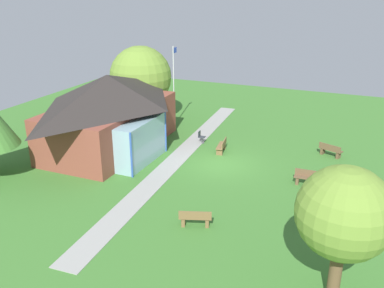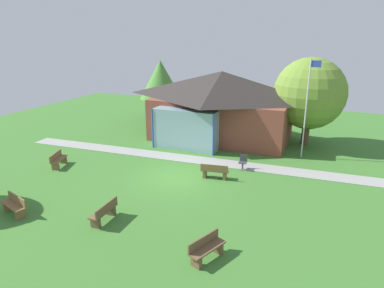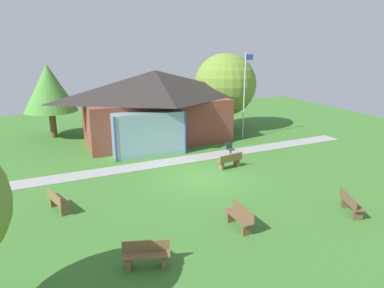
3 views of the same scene
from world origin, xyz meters
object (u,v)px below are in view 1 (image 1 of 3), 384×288
at_px(flagpole, 174,83).
at_px(tree_lawn_corner, 344,214).
at_px(bench_front_right, 330,150).
at_px(bench_mid_left, 195,218).
at_px(patio_chair_lawn_spare, 201,137).
at_px(tree_behind_pavilion_right, 141,77).
at_px(bench_front_center, 308,178).
at_px(pavilion, 111,111).
at_px(bench_front_left, 318,216).
at_px(bench_rear_near_path, 222,146).

height_order(flagpole, tree_lawn_corner, flagpole).
relative_size(bench_front_right, tree_lawn_corner, 0.31).
bearing_deg(bench_mid_left, patio_chair_lawn_spare, 90.79).
distance_m(patio_chair_lawn_spare, tree_lawn_corner, 16.48).
xyz_separation_m(bench_front_right, tree_behind_pavilion_right, (1.93, 14.96, 3.24)).
bearing_deg(bench_front_right, tree_behind_pavilion_right, -165.19).
bearing_deg(bench_front_center, bench_front_right, -100.43).
xyz_separation_m(pavilion, bench_mid_left, (-7.03, -8.99, -2.21)).
relative_size(flagpole, bench_front_center, 4.10).
relative_size(bench_front_left, bench_mid_left, 1.00).
bearing_deg(tree_lawn_corner, flagpole, 40.69).
bearing_deg(bench_mid_left, tree_lawn_corner, -41.10).
bearing_deg(pavilion, bench_rear_near_path, -73.42).
relative_size(bench_mid_left, bench_front_center, 1.03).
bearing_deg(bench_front_right, bench_front_center, -76.57).
xyz_separation_m(flagpole, bench_front_right, (-2.02, -12.12, -3.00)).
height_order(pavilion, bench_front_center, pavilion).
bearing_deg(bench_rear_near_path, bench_mid_left, -176.48).
xyz_separation_m(flagpole, bench_rear_near_path, (-4.04, -5.38, -3.00)).
distance_m(pavilion, patio_chair_lawn_spare, 6.51).
bearing_deg(patio_chair_lawn_spare, bench_front_center, 61.76).
xyz_separation_m(flagpole, tree_lawn_corner, (-15.69, -13.49, 0.02)).
height_order(flagpole, tree_behind_pavilion_right, flagpole).
height_order(bench_rear_near_path, tree_behind_pavilion_right, tree_behind_pavilion_right).
distance_m(bench_front_right, tree_lawn_corner, 14.07).
relative_size(bench_front_right, tree_behind_pavilion_right, 0.26).
bearing_deg(patio_chair_lawn_spare, bench_rear_near_path, 58.49).
xyz_separation_m(pavilion, tree_lawn_corner, (-9.53, -15.25, 0.81)).
distance_m(pavilion, bench_front_left, 15.06).
xyz_separation_m(bench_front_left, bench_rear_near_path, (6.76, 7.01, 0.00)).
bearing_deg(bench_front_center, bench_mid_left, 55.17).
distance_m(bench_front_left, tree_lawn_corner, 5.85).
xyz_separation_m(bench_front_center, patio_chair_lawn_spare, (3.88, 7.91, 0.01)).
xyz_separation_m(bench_mid_left, tree_lawn_corner, (-2.49, -6.26, 3.02)).
bearing_deg(flagpole, tree_lawn_corner, -139.31).
height_order(flagpole, bench_front_left, flagpole).
bearing_deg(bench_front_center, flagpole, -32.73).
distance_m(pavilion, bench_rear_near_path, 7.77).
height_order(tree_lawn_corner, tree_behind_pavilion_right, tree_behind_pavilion_right).
xyz_separation_m(bench_front_left, tree_behind_pavilion_right, (10.71, 15.24, 3.24)).
height_order(flagpole, bench_front_right, flagpole).
relative_size(pavilion, bench_mid_left, 6.91).
xyz_separation_m(bench_mid_left, bench_rear_near_path, (9.16, 1.85, 0.00)).
height_order(bench_front_left, tree_lawn_corner, tree_lawn_corner).
relative_size(bench_rear_near_path, patio_chair_lawn_spare, 1.80).
bearing_deg(bench_front_left, tree_lawn_corner, 28.88).
bearing_deg(pavilion, patio_chair_lawn_spare, -58.50).
distance_m(flagpole, bench_front_center, 13.61).
bearing_deg(flagpole, patio_chair_lawn_spare, -130.57).
relative_size(bench_front_center, tree_lawn_corner, 0.30).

